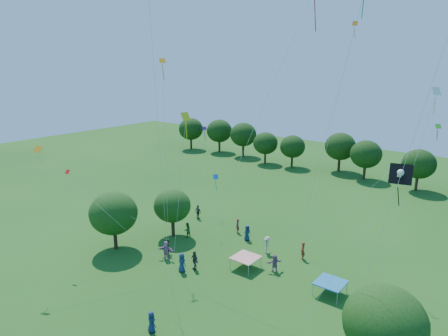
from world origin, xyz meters
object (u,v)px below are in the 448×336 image
near_tree_east (385,323)px  tent_blue (330,283)px  pirate_kite (399,176)px  near_tree_north (172,206)px  tent_red_stripe (246,258)px  near_tree_west (113,213)px  red_high_kite (293,40)px

near_tree_east → tent_blue: size_ratio=2.70×
near_tree_east → pirate_kite: bearing=106.2°
pirate_kite → near_tree_east: bearing=-73.8°
near_tree_north → tent_blue: near_tree_north is taller
tent_red_stripe → tent_blue: bearing=5.0°
near_tree_west → near_tree_east: bearing=-2.8°
near_tree_west → near_tree_north: bearing=67.7°
near_tree_north → pirate_kite: 24.76m
near_tree_east → pirate_kite: (-0.82, 2.81, 7.79)m
tent_blue → near_tree_north: bearing=179.1°
pirate_kite → red_high_kite: bearing=156.4°
near_tree_west → near_tree_north: 6.18m
tent_blue → tent_red_stripe: bearing=-175.0°
red_high_kite → tent_red_stripe: bearing=-164.5°
near_tree_west → red_high_kite: red_high_kite is taller
near_tree_east → tent_blue: bearing=131.5°
near_tree_east → pirate_kite: 8.32m
near_tree_east → tent_red_stripe: (-13.68, 6.02, -2.80)m
near_tree_west → tent_red_stripe: near_tree_west is taller
near_tree_north → red_high_kite: bearing=-0.1°
pirate_kite → near_tree_west: bearing=-176.5°
near_tree_east → tent_red_stripe: near_tree_east is taller
tent_blue → pirate_kite: bearing=-37.3°
near_tree_west → near_tree_east: (26.14, -1.27, 0.06)m
tent_red_stripe → pirate_kite: 16.96m
near_tree_west → tent_blue: 21.12m
tent_red_stripe → pirate_kite: size_ratio=0.20×
near_tree_north → tent_blue: (17.89, -0.28, -2.38)m
near_tree_north → pirate_kite: bearing=-10.3°
near_tree_east → red_high_kite: (-10.31, 6.95, 15.82)m
near_tree_west → pirate_kite: size_ratio=0.54×
near_tree_west → tent_blue: size_ratio=2.68×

